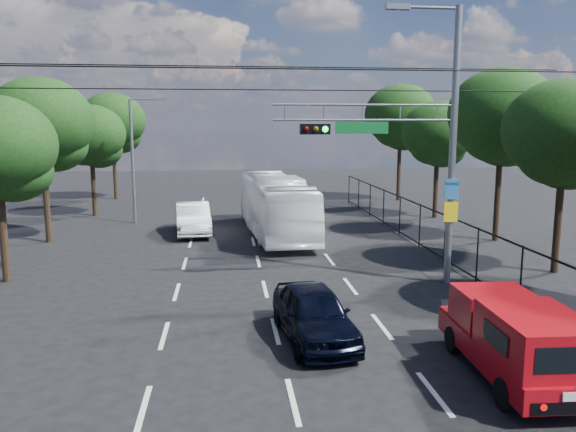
{
  "coord_description": "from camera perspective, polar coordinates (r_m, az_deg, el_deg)",
  "views": [
    {
      "loc": [
        -1.29,
        -10.64,
        5.59
      ],
      "look_at": [
        0.62,
        6.4,
        2.8
      ],
      "focal_mm": 35.0,
      "sensor_mm": 36.0,
      "label": 1
    }
  ],
  "objects": [
    {
      "name": "navy_hatchback",
      "position": [
        14.94,
        2.65,
        -9.84
      ],
      "size": [
        2.1,
        4.31,
        1.42
      ],
      "primitive_type": "imported",
      "rotation": [
        0.0,
        0.0,
        0.11
      ],
      "color": "black",
      "rests_on": "ground"
    },
    {
      "name": "utility_wires",
      "position": [
        19.58,
        -2.67,
        14.05
      ],
      "size": [
        22.0,
        5.04,
        0.74
      ],
      "color": "black",
      "rests_on": "ground"
    },
    {
      "name": "tree_left_c",
      "position": [
        28.93,
        -23.71,
        8.09
      ],
      "size": [
        4.8,
        4.8,
        7.8
      ],
      "color": "black",
      "rests_on": "ground"
    },
    {
      "name": "tree_left_e",
      "position": [
        44.44,
        -17.36,
        8.75
      ],
      "size": [
        4.92,
        4.92,
        7.99
      ],
      "color": "black",
      "rests_on": "ground"
    },
    {
      "name": "fence_right",
      "position": [
        24.9,
        14.64,
        -1.61
      ],
      "size": [
        0.06,
        34.03,
        2.0
      ],
      "color": "black",
      "rests_on": "ground"
    },
    {
      "name": "red_pickup",
      "position": [
        13.62,
        22.02,
        -11.33
      ],
      "size": [
        1.96,
        4.91,
        1.8
      ],
      "color": "black",
      "rests_on": "ground"
    },
    {
      "name": "white_bus",
      "position": [
        28.9,
        -1.29,
        1.13
      ],
      "size": [
        3.29,
        11.02,
        3.03
      ],
      "primitive_type": "imported",
      "rotation": [
        0.0,
        0.0,
        0.07
      ],
      "color": "white",
      "rests_on": "ground"
    },
    {
      "name": "tree_right_d",
      "position": [
        35.06,
        15.0,
        7.73
      ],
      "size": [
        4.32,
        4.32,
        7.02
      ],
      "color": "black",
      "rests_on": "ground"
    },
    {
      "name": "tree_right_c",
      "position": [
        28.82,
        20.93,
        8.93
      ],
      "size": [
        5.1,
        5.1,
        8.29
      ],
      "color": "black",
      "rests_on": "ground"
    },
    {
      "name": "ground",
      "position": [
        12.08,
        0.49,
        -18.3
      ],
      "size": [
        120.0,
        120.0,
        0.0
      ],
      "primitive_type": "plane",
      "color": "black",
      "rests_on": "ground"
    },
    {
      "name": "lane_markings",
      "position": [
        25.3,
        -3.32,
        -3.53
      ],
      "size": [
        6.12,
        38.0,
        0.01
      ],
      "color": "beige",
      "rests_on": "ground"
    },
    {
      "name": "tree_left_d",
      "position": [
        36.58,
        -19.34,
        7.36
      ],
      "size": [
        4.2,
        4.2,
        6.83
      ],
      "color": "black",
      "rests_on": "ground"
    },
    {
      "name": "streetlight_left",
      "position": [
        33.06,
        -15.25,
        6.06
      ],
      "size": [
        2.09,
        0.22,
        7.08
      ],
      "color": "slate",
      "rests_on": "ground"
    },
    {
      "name": "signal_mast",
      "position": [
        19.76,
        13.17,
        7.99
      ],
      "size": [
        6.43,
        0.39,
        9.5
      ],
      "color": "slate",
      "rests_on": "ground"
    },
    {
      "name": "tree_right_b",
      "position": [
        23.31,
        26.27,
        6.99
      ],
      "size": [
        4.5,
        4.5,
        7.31
      ],
      "color": "black",
      "rests_on": "ground"
    },
    {
      "name": "tree_right_e",
      "position": [
        42.66,
        11.37,
        9.52
      ],
      "size": [
        5.28,
        5.28,
        8.58
      ],
      "color": "black",
      "rests_on": "ground"
    },
    {
      "name": "white_van",
      "position": [
        29.55,
        -9.63,
        -0.23
      ],
      "size": [
        2.11,
        4.95,
        1.59
      ],
      "primitive_type": "imported",
      "rotation": [
        0.0,
        0.0,
        0.09
      ],
      "color": "silver",
      "rests_on": "ground"
    }
  ]
}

